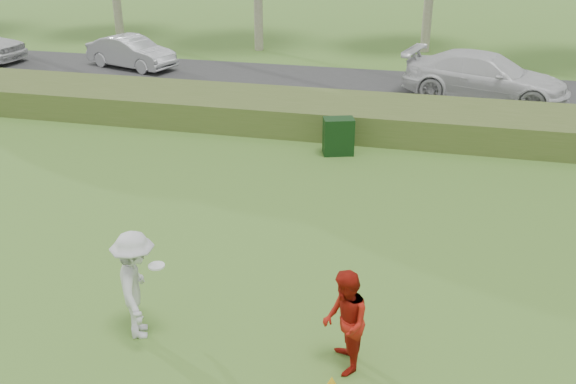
% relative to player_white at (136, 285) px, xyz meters
% --- Properties ---
extents(ground, '(120.00, 120.00, 0.00)m').
position_rel_player_white_xyz_m(ground, '(1.75, -0.52, -0.96)').
color(ground, '#407025').
rests_on(ground, ground).
extents(reed_strip, '(80.00, 3.00, 0.90)m').
position_rel_player_white_xyz_m(reed_strip, '(1.75, 11.48, -0.51)').
color(reed_strip, '#455B24').
rests_on(reed_strip, ground).
extents(park_road, '(80.00, 6.00, 0.06)m').
position_rel_player_white_xyz_m(park_road, '(1.75, 16.48, -0.93)').
color(park_road, '#2D2D2D').
rests_on(park_road, ground).
extents(player_white, '(1.16, 1.43, 1.93)m').
position_rel_player_white_xyz_m(player_white, '(0.00, 0.00, 0.00)').
color(player_white, silver).
rests_on(player_white, ground).
extents(player_red, '(0.88, 1.00, 1.73)m').
position_rel_player_white_xyz_m(player_red, '(3.50, -0.08, -0.10)').
color(player_red, '#A0180D').
rests_on(player_red, ground).
extents(cone_yellow, '(0.21, 0.21, 0.23)m').
position_rel_player_white_xyz_m(cone_yellow, '(3.41, -0.60, -0.85)').
color(cone_yellow, gold).
rests_on(cone_yellow, ground).
extents(utility_cabinet, '(0.99, 0.78, 1.08)m').
position_rel_player_white_xyz_m(utility_cabinet, '(1.88, 9.23, -0.42)').
color(utility_cabinet, black).
rests_on(utility_cabinet, ground).
extents(car_mid, '(4.36, 2.62, 1.36)m').
position_rel_player_white_xyz_m(car_mid, '(-8.58, 17.38, -0.23)').
color(car_mid, silver).
rests_on(car_mid, park_road).
extents(car_right, '(6.30, 3.78, 1.71)m').
position_rel_player_white_xyz_m(car_right, '(6.21, 15.76, -0.05)').
color(car_right, silver).
rests_on(car_right, park_road).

